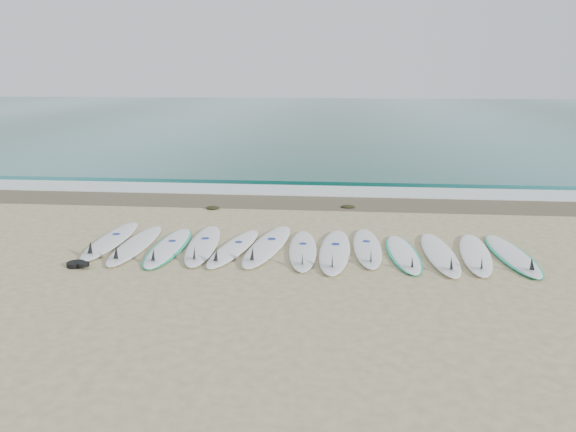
# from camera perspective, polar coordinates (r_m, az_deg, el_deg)

# --- Properties ---
(ground) EXTENTS (120.00, 120.00, 0.00)m
(ground) POSITION_cam_1_polar(r_m,az_deg,el_deg) (11.15, 1.41, -3.45)
(ground) COLOR tan
(ocean) EXTENTS (120.00, 55.00, 0.03)m
(ocean) POSITION_cam_1_polar(r_m,az_deg,el_deg) (43.22, 4.53, 10.05)
(ocean) COLOR #1F605D
(ocean) RESTS_ON ground
(wet_sand_band) EXTENTS (120.00, 1.80, 0.01)m
(wet_sand_band) POSITION_cam_1_polar(r_m,az_deg,el_deg) (15.09, 2.52, 1.40)
(wet_sand_band) COLOR brown
(wet_sand_band) RESTS_ON ground
(foam_band) EXTENTS (120.00, 1.40, 0.04)m
(foam_band) POSITION_cam_1_polar(r_m,az_deg,el_deg) (16.46, 2.78, 2.56)
(foam_band) COLOR silver
(foam_band) RESTS_ON ground
(wave_crest) EXTENTS (120.00, 1.00, 0.10)m
(wave_crest) POSITION_cam_1_polar(r_m,az_deg,el_deg) (17.92, 3.01, 3.66)
(wave_crest) COLOR #1F605D
(wave_crest) RESTS_ON ground
(surfboard_0) EXTENTS (0.62, 2.78, 0.35)m
(surfboard_0) POSITION_cam_1_polar(r_m,az_deg,el_deg) (12.11, -17.64, -2.38)
(surfboard_0) COLOR silver
(surfboard_0) RESTS_ON ground
(surfboard_1) EXTENTS (0.57, 2.72, 0.35)m
(surfboard_1) POSITION_cam_1_polar(r_m,az_deg,el_deg) (11.65, -15.32, -2.87)
(surfboard_1) COLOR silver
(surfboard_1) RESTS_ON ground
(surfboard_2) EXTENTS (0.68, 2.66, 0.34)m
(surfboard_2) POSITION_cam_1_polar(r_m,az_deg,el_deg) (11.40, -12.09, -3.11)
(surfboard_2) COLOR white
(surfboard_2) RESTS_ON ground
(surfboard_3) EXTENTS (0.81, 2.82, 0.36)m
(surfboard_3) POSITION_cam_1_polar(r_m,az_deg,el_deg) (11.37, -8.67, -2.93)
(surfboard_3) COLOR white
(surfboard_3) RESTS_ON ground
(surfboard_4) EXTENTS (0.96, 2.62, 0.33)m
(surfboard_4) POSITION_cam_1_polar(r_m,az_deg,el_deg) (11.11, -5.61, -3.28)
(surfboard_4) COLOR white
(surfboard_4) RESTS_ON ground
(surfboard_5) EXTENTS (1.01, 2.96, 0.37)m
(surfboard_5) POSITION_cam_1_polar(r_m,az_deg,el_deg) (11.19, -2.16, -3.04)
(surfboard_5) COLOR white
(surfboard_5) RESTS_ON ground
(surfboard_6) EXTENTS (0.69, 2.63, 0.33)m
(surfboard_6) POSITION_cam_1_polar(r_m,az_deg,el_deg) (10.94, 1.51, -3.49)
(surfboard_6) COLOR white
(surfboard_6) RESTS_ON ground
(surfboard_7) EXTENTS (0.68, 2.87, 0.36)m
(surfboard_7) POSITION_cam_1_polar(r_m,az_deg,el_deg) (10.89, 4.77, -3.59)
(surfboard_7) COLOR white
(surfboard_7) RESTS_ON ground
(surfboard_8) EXTENTS (0.61, 2.64, 0.34)m
(surfboard_8) POSITION_cam_1_polar(r_m,az_deg,el_deg) (11.19, 8.07, -3.21)
(surfboard_8) COLOR white
(surfboard_8) RESTS_ON ground
(surfboard_9) EXTENTS (0.75, 2.43, 0.30)m
(surfboard_9) POSITION_cam_1_polar(r_m,az_deg,el_deg) (10.99, 11.65, -3.78)
(surfboard_9) COLOR white
(surfboard_9) RESTS_ON ground
(surfboard_10) EXTENTS (0.65, 2.71, 0.34)m
(surfboard_10) POSITION_cam_1_polar(r_m,az_deg,el_deg) (11.08, 15.22, -3.77)
(surfboard_10) COLOR white
(surfboard_10) RESTS_ON ground
(surfboard_11) EXTENTS (0.86, 2.70, 0.34)m
(surfboard_11) POSITION_cam_1_polar(r_m,az_deg,el_deg) (11.28, 18.53, -3.70)
(surfboard_11) COLOR white
(surfboard_11) RESTS_ON ground
(surfboard_12) EXTENTS (0.80, 2.66, 0.33)m
(surfboard_12) POSITION_cam_1_polar(r_m,az_deg,el_deg) (11.51, 21.84, -3.70)
(surfboard_12) COLOR white
(surfboard_12) RESTS_ON ground
(seaweed_near) EXTENTS (0.36, 0.28, 0.07)m
(seaweed_near) POSITION_cam_1_polar(r_m,az_deg,el_deg) (14.49, -7.65, 0.84)
(seaweed_near) COLOR black
(seaweed_near) RESTS_ON ground
(seaweed_far) EXTENTS (0.36, 0.28, 0.07)m
(seaweed_far) POSITION_cam_1_polar(r_m,az_deg,el_deg) (14.56, 6.11, 0.96)
(seaweed_far) COLOR black
(seaweed_far) RESTS_ON ground
(leash_coil) EXTENTS (0.46, 0.36, 0.11)m
(leash_coil) POSITION_cam_1_polar(r_m,az_deg,el_deg) (10.88, -20.60, -4.61)
(leash_coil) COLOR black
(leash_coil) RESTS_ON ground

